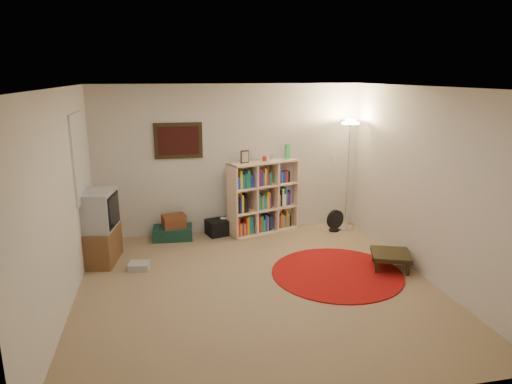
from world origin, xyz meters
TOP-DOWN VIEW (x-y plane):
  - room at (-0.05, 0.05)m, footprint 4.54×4.54m
  - bookshelf at (0.52, 2.07)m, footprint 1.28×0.74m
  - floor_lamp at (1.97, 1.90)m, footprint 0.44×0.44m
  - floor_fan at (1.75, 1.82)m, footprint 0.33×0.23m
  - tv_stand at (-2.08, 1.26)m, footprint 0.62×0.80m
  - dvd_box at (-1.51, 0.87)m, footprint 0.31×0.27m
  - suitcase at (-1.01, 2.02)m, footprint 0.65×0.44m
  - wicker_basket at (-0.98, 2.00)m, footprint 0.41×0.33m
  - duffel_bag at (-0.25, 2.06)m, footprint 0.46×0.41m
  - paper_towel at (-0.14, 2.12)m, footprint 0.14×0.14m
  - red_rug at (1.14, 0.17)m, footprint 1.79×1.79m
  - side_table at (1.93, 0.18)m, footprint 0.66×0.66m

SIDE VIEW (x-z plane):
  - red_rug at x=1.14m, z-range 0.00..0.02m
  - dvd_box at x=-1.51m, z-range 0.00..0.09m
  - suitcase at x=-1.01m, z-range 0.00..0.20m
  - duffel_bag at x=-0.25m, z-range 0.00..0.26m
  - paper_towel at x=-0.14m, z-range 0.00..0.27m
  - floor_fan at x=1.75m, z-range 0.00..0.38m
  - side_table at x=1.93m, z-range 0.08..0.32m
  - wicker_basket at x=-0.98m, z-range 0.20..0.41m
  - tv_stand at x=-2.08m, z-range -0.02..1.04m
  - bookshelf at x=0.52m, z-range -0.14..1.34m
  - room at x=-0.05m, z-range -0.01..2.53m
  - floor_lamp at x=1.97m, z-range 0.63..2.55m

